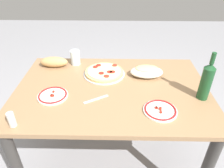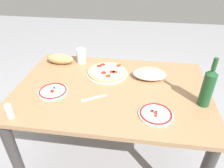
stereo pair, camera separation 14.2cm
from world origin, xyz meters
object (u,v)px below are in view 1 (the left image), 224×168
object	(u,v)px
water_glass	(75,57)
bread_loaf	(54,62)
wine_bottle	(206,81)
side_plate_near	(53,95)
pepperoni_pizza	(104,72)
spice_shaker	(12,119)
dining_table	(112,102)
side_plate_far	(160,110)
baked_pasta_dish	(147,71)

from	to	relation	value
water_glass	bread_loaf	bearing A→B (deg)	-163.02
wine_bottle	side_plate_near	xyz separation A→B (m)	(-0.96, -0.01, -0.12)
pepperoni_pizza	spice_shaker	size ratio (longest dim) A/B	3.57
wine_bottle	water_glass	xyz separation A→B (m)	(-0.88, 0.44, -0.07)
dining_table	side_plate_far	bearing A→B (deg)	-39.86
water_glass	side_plate_far	bearing A→B (deg)	-44.47
wine_bottle	dining_table	bearing A→B (deg)	170.18
dining_table	bread_loaf	bearing A→B (deg)	148.06
side_plate_near	wine_bottle	bearing A→B (deg)	0.50
dining_table	baked_pasta_dish	size ratio (longest dim) A/B	5.47
dining_table	spice_shaker	size ratio (longest dim) A/B	15.09
side_plate_far	bread_loaf	distance (m)	0.92
wine_bottle	side_plate_far	xyz separation A→B (m)	(-0.29, -0.14, -0.12)
side_plate_near	side_plate_far	world-z (taller)	same
pepperoni_pizza	bread_loaf	distance (m)	0.42
baked_pasta_dish	side_plate_far	world-z (taller)	baked_pasta_dish
pepperoni_pizza	wine_bottle	xyz separation A→B (m)	(0.64, -0.28, 0.11)
dining_table	bread_loaf	size ratio (longest dim) A/B	6.02
bread_loaf	side_plate_far	bearing A→B (deg)	-35.15
side_plate_near	side_plate_far	xyz separation A→B (m)	(0.67, -0.13, 0.00)
wine_bottle	pepperoni_pizza	bearing A→B (deg)	156.35
side_plate_near	spice_shaker	xyz separation A→B (m)	(-0.15, -0.26, 0.03)
spice_shaker	bread_loaf	bearing A→B (deg)	84.91
water_glass	side_plate_far	xyz separation A→B (m)	(0.59, -0.58, -0.05)
side_plate_far	baked_pasta_dish	bearing A→B (deg)	95.12
wine_bottle	spice_shaker	world-z (taller)	wine_bottle
pepperoni_pizza	baked_pasta_dish	world-z (taller)	baked_pasta_dish
baked_pasta_dish	water_glass	bearing A→B (deg)	161.94
side_plate_far	bread_loaf	world-z (taller)	bread_loaf
pepperoni_pizza	spice_shaker	distance (m)	0.72
side_plate_near	bread_loaf	bearing A→B (deg)	102.32
side_plate_far	wine_bottle	bearing A→B (deg)	25.90
side_plate_far	bread_loaf	size ratio (longest dim) A/B	0.91
baked_pasta_dish	spice_shaker	world-z (taller)	spice_shaker
side_plate_far	spice_shaker	world-z (taller)	spice_shaker
dining_table	water_glass	bearing A→B (deg)	131.75
wine_bottle	water_glass	distance (m)	0.99
pepperoni_pizza	baked_pasta_dish	xyz separation A→B (m)	(0.31, -0.02, 0.03)
water_glass	spice_shaker	distance (m)	0.75
dining_table	spice_shaker	distance (m)	0.66
baked_pasta_dish	water_glass	xyz separation A→B (m)	(-0.56, 0.18, 0.02)
bread_loaf	wine_bottle	bearing A→B (deg)	-20.53
wine_bottle	spice_shaker	size ratio (longest dim) A/B	3.61
baked_pasta_dish	side_plate_near	bearing A→B (deg)	-157.04
pepperoni_pizza	wine_bottle	world-z (taller)	wine_bottle
dining_table	baked_pasta_dish	world-z (taller)	baked_pasta_dish
pepperoni_pizza	water_glass	distance (m)	0.29
dining_table	pepperoni_pizza	bearing A→B (deg)	109.21
pepperoni_pizza	side_plate_far	xyz separation A→B (m)	(0.35, -0.42, -0.01)
baked_pasta_dish	spice_shaker	xyz separation A→B (m)	(-0.78, -0.53, 0.00)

